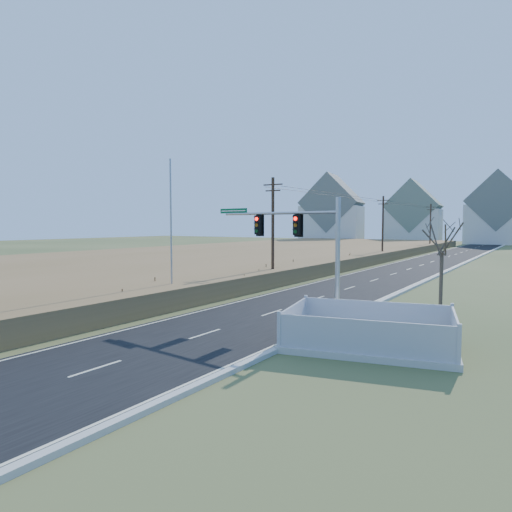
# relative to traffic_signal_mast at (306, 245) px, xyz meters

# --- Properties ---
(ground) EXTENTS (260.00, 260.00, 0.00)m
(ground) POSITION_rel_traffic_signal_mast_xyz_m (-2.68, -2.87, -4.01)
(ground) COLOR #3C4A24
(ground) RESTS_ON ground
(road) EXTENTS (8.00, 180.00, 0.06)m
(road) POSITION_rel_traffic_signal_mast_xyz_m (-2.68, 47.13, -3.98)
(road) COLOR black
(road) RESTS_ON ground
(curb) EXTENTS (0.30, 180.00, 0.18)m
(curb) POSITION_rel_traffic_signal_mast_xyz_m (1.47, 47.13, -3.92)
(curb) COLOR #B2AFA8
(curb) RESTS_ON ground
(reed_marsh) EXTENTS (38.00, 110.00, 1.30)m
(reed_marsh) POSITION_rel_traffic_signal_mast_xyz_m (-26.68, 37.13, -3.36)
(reed_marsh) COLOR olive
(reed_marsh) RESTS_ON ground
(utility_pole_near) EXTENTS (1.80, 0.26, 9.00)m
(utility_pole_near) POSITION_rel_traffic_signal_mast_xyz_m (-9.18, 12.13, 0.67)
(utility_pole_near) COLOR #422D1E
(utility_pole_near) RESTS_ON ground
(utility_pole_mid) EXTENTS (1.80, 0.26, 9.00)m
(utility_pole_mid) POSITION_rel_traffic_signal_mast_xyz_m (-9.18, 42.13, 0.67)
(utility_pole_mid) COLOR #422D1E
(utility_pole_mid) RESTS_ON ground
(utility_pole_far) EXTENTS (1.80, 0.26, 9.00)m
(utility_pole_far) POSITION_rel_traffic_signal_mast_xyz_m (-9.18, 72.13, 0.67)
(utility_pole_far) COLOR #422D1E
(utility_pole_far) RESTS_ON ground
(condo_nw) EXTENTS (17.69, 13.38, 19.05)m
(condo_nw) POSITION_rel_traffic_signal_mast_xyz_m (-40.68, 97.13, 3.69)
(condo_nw) COLOR silver
(condo_nw) RESTS_ON ground
(condo_nnw) EXTENTS (14.93, 11.17, 17.03)m
(condo_nnw) POSITION_rel_traffic_signal_mast_xyz_m (-20.68, 105.13, 2.92)
(condo_nnw) COLOR silver
(condo_nnw) RESTS_ON ground
(condo_n) EXTENTS (15.27, 10.20, 18.54)m
(condo_n) POSITION_rel_traffic_signal_mast_xyz_m (-0.68, 109.13, 3.60)
(condo_n) COLOR silver
(condo_n) RESTS_ON ground
(traffic_signal_mast) EXTENTS (8.02, 1.11, 6.41)m
(traffic_signal_mast) POSITION_rel_traffic_signal_mast_xyz_m (0.00, 0.00, 0.00)
(traffic_signal_mast) COLOR #9EA0A5
(traffic_signal_mast) RESTS_ON ground
(fence_enclosure) EXTENTS (7.67, 6.03, 1.56)m
(fence_enclosure) POSITION_rel_traffic_signal_mast_xyz_m (4.32, -2.69, -3.71)
(fence_enclosure) COLOR #B7B5AD
(fence_enclosure) RESTS_ON ground
(open_sign) EXTENTS (0.47, 0.10, 0.58)m
(open_sign) POSITION_rel_traffic_signal_mast_xyz_m (3.63, -0.88, -3.70)
(open_sign) COLOR white
(open_sign) RESTS_ON ground
(flagpole) EXTENTS (0.41, 0.41, 9.19)m
(flagpole) POSITION_rel_traffic_signal_mast_xyz_m (-9.68, 0.37, -0.34)
(flagpole) COLOR #B7B5AD
(flagpole) RESTS_ON ground
(bare_tree) EXTENTS (2.14, 2.14, 5.68)m
(bare_tree) POSITION_rel_traffic_signal_mast_xyz_m (6.15, 2.19, 0.56)
(bare_tree) COLOR #4C3F33
(bare_tree) RESTS_ON ground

